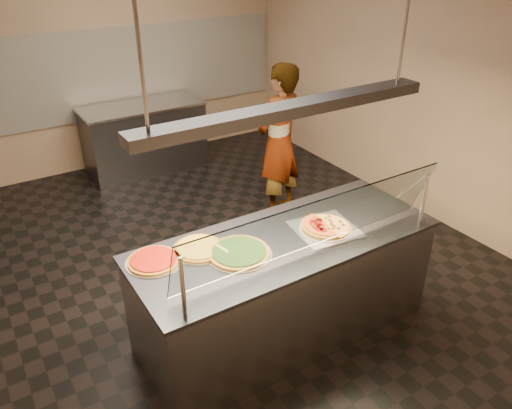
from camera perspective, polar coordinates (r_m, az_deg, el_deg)
ground at (r=5.31m, az=-3.68°, el=-5.82°), size 5.00×6.00×0.02m
wall_back at (r=7.34m, az=-16.00°, el=15.85°), size 5.00×0.02×3.00m
wall_right at (r=6.17m, az=17.29°, el=13.39°), size 0.02×6.00×3.00m
tile_band at (r=7.36m, az=-15.71°, el=14.30°), size 4.90×0.02×1.20m
serving_counter at (r=4.11m, az=3.25°, el=-9.33°), size 2.41×0.94×0.93m
sneeze_guard at (r=3.46m, az=6.87°, el=-2.29°), size 2.17×0.18×0.54m
perforated_tray at (r=3.98m, az=7.90°, el=-2.71°), size 0.53×0.53×0.01m
half_pizza_pepperoni at (r=3.92m, az=6.86°, el=-2.74°), size 0.25×0.41×0.05m
half_pizza_sausage at (r=4.03m, az=8.96°, el=-2.08°), size 0.25×0.41×0.04m
pizza_spinach at (r=3.65m, az=-2.01°, el=-5.45°), size 0.48×0.48×0.03m
pizza_cheese at (r=3.72m, az=-6.55°, el=-4.96°), size 0.40×0.40×0.03m
pizza_tomato at (r=3.64m, az=-11.63°, el=-6.27°), size 0.40×0.40×0.03m
pizza_spatula at (r=3.66m, az=-3.00°, el=-5.13°), size 0.21×0.23×0.02m
prep_table at (r=7.25m, az=-12.61°, el=7.53°), size 1.65×0.74×0.93m
worker at (r=5.71m, az=2.61°, el=7.12°), size 0.76×0.63×1.80m
heat_lamp_housing at (r=3.40m, az=3.94°, el=10.79°), size 2.30×0.18×0.08m
lamp_rod_left at (r=2.81m, az=-13.29°, el=17.81°), size 0.02×0.02×1.01m
lamp_rod_right at (r=3.95m, az=16.88°, el=20.31°), size 0.02×0.02×1.01m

